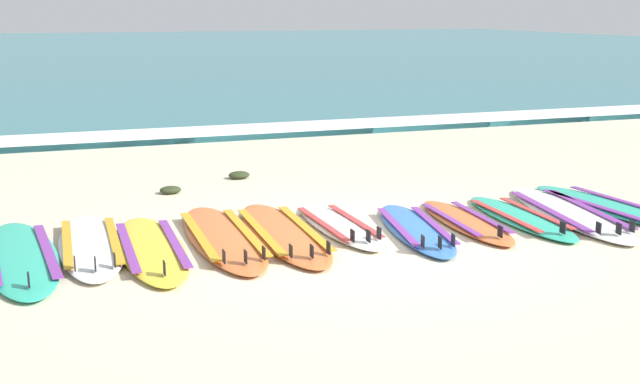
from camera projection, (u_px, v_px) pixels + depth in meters
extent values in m
plane|color=beige|center=(364.00, 238.00, 8.05)|extent=(80.00, 80.00, 0.00)
cube|color=teal|center=(79.00, 51.00, 41.29)|extent=(80.00, 60.00, 0.10)
cube|color=white|center=(208.00, 134.00, 14.33)|extent=(80.00, 1.20, 0.11)
ellipsoid|color=#2DB793|center=(20.00, 257.00, 7.34)|extent=(0.77, 2.57, 0.07)
cube|color=purple|center=(47.00, 249.00, 7.42)|extent=(0.19, 1.78, 0.01)
cube|color=black|center=(29.00, 280.00, 6.44)|extent=(0.02, 0.09, 0.11)
ellipsoid|color=white|center=(91.00, 245.00, 7.70)|extent=(0.69, 2.35, 0.07)
cube|color=gold|center=(67.00, 243.00, 7.63)|extent=(0.15, 1.63, 0.01)
cube|color=gold|center=(114.00, 239.00, 7.75)|extent=(0.15, 1.63, 0.01)
cube|color=black|center=(95.00, 264.00, 6.83)|extent=(0.02, 0.09, 0.11)
cube|color=black|center=(75.00, 264.00, 6.84)|extent=(0.02, 0.09, 0.11)
cube|color=black|center=(115.00, 260.00, 6.94)|extent=(0.02, 0.09, 0.11)
ellipsoid|color=yellow|center=(151.00, 248.00, 7.60)|extent=(0.67, 2.36, 0.07)
cube|color=purple|center=(128.00, 246.00, 7.52)|extent=(0.14, 1.64, 0.01)
cube|color=purple|center=(174.00, 242.00, 7.65)|extent=(0.14, 1.64, 0.01)
cube|color=black|center=(164.00, 268.00, 6.73)|extent=(0.02, 0.09, 0.11)
ellipsoid|color=orange|center=(223.00, 237.00, 7.97)|extent=(0.73, 2.55, 0.07)
cube|color=gold|center=(199.00, 235.00, 7.89)|extent=(0.15, 1.77, 0.01)
cube|color=gold|center=(246.00, 231.00, 8.03)|extent=(0.15, 1.77, 0.01)
cube|color=black|center=(246.00, 257.00, 7.03)|extent=(0.02, 0.09, 0.11)
cube|color=black|center=(224.00, 257.00, 7.04)|extent=(0.02, 0.09, 0.11)
cube|color=black|center=(264.00, 253.00, 7.14)|extent=(0.02, 0.09, 0.11)
ellipsoid|color=orange|center=(283.00, 233.00, 8.12)|extent=(0.74, 2.52, 0.07)
cube|color=gold|center=(261.00, 231.00, 8.04)|extent=(0.17, 1.74, 0.01)
cube|color=gold|center=(305.00, 227.00, 8.17)|extent=(0.17, 1.74, 0.01)
cube|color=black|center=(312.00, 251.00, 7.19)|extent=(0.02, 0.09, 0.11)
cube|color=black|center=(291.00, 251.00, 7.20)|extent=(0.02, 0.09, 0.11)
cube|color=black|center=(328.00, 248.00, 7.30)|extent=(0.02, 0.09, 0.11)
ellipsoid|color=silver|center=(339.00, 226.00, 8.39)|extent=(0.49, 1.94, 0.07)
cube|color=#D13838|center=(322.00, 223.00, 8.32)|extent=(0.07, 1.36, 0.01)
cube|color=#D13838|center=(355.00, 220.00, 8.44)|extent=(0.07, 1.36, 0.01)
cube|color=black|center=(368.00, 236.00, 7.67)|extent=(0.01, 0.09, 0.11)
cube|color=black|center=(352.00, 236.00, 7.68)|extent=(0.01, 0.09, 0.11)
cube|color=black|center=(379.00, 233.00, 7.77)|extent=(0.01, 0.09, 0.11)
ellipsoid|color=#3875CC|center=(415.00, 229.00, 8.26)|extent=(0.90, 2.13, 0.07)
cube|color=purple|center=(397.00, 226.00, 8.22)|extent=(0.35, 1.44, 0.01)
cube|color=purple|center=(434.00, 224.00, 8.28)|extent=(0.35, 1.44, 0.01)
cube|color=black|center=(440.00, 242.00, 7.46)|extent=(0.03, 0.09, 0.11)
cube|color=black|center=(423.00, 241.00, 7.50)|extent=(0.03, 0.09, 0.11)
cube|color=black|center=(453.00, 240.00, 7.54)|extent=(0.03, 0.09, 0.11)
ellipsoid|color=orange|center=(465.00, 221.00, 8.55)|extent=(0.63, 1.95, 0.07)
cube|color=purple|center=(450.00, 219.00, 8.49)|extent=(0.17, 1.34, 0.01)
cube|color=purple|center=(481.00, 216.00, 8.58)|extent=(0.17, 1.34, 0.01)
cube|color=black|center=(500.00, 231.00, 7.83)|extent=(0.02, 0.09, 0.11)
ellipsoid|color=#2DB793|center=(520.00, 218.00, 8.71)|extent=(0.61, 2.03, 0.07)
cube|color=#D13838|center=(505.00, 215.00, 8.65)|extent=(0.15, 1.41, 0.01)
cube|color=#D13838|center=(536.00, 212.00, 8.75)|extent=(0.15, 1.41, 0.01)
cube|color=black|center=(563.00, 228.00, 7.96)|extent=(0.02, 0.09, 0.11)
ellipsoid|color=silver|center=(569.00, 213.00, 8.90)|extent=(1.05, 2.63, 0.07)
cube|color=purple|center=(549.00, 210.00, 8.85)|extent=(0.38, 1.78, 0.01)
cube|color=purple|center=(589.00, 208.00, 8.93)|extent=(0.38, 1.78, 0.01)
cube|color=black|center=(619.00, 229.00, 7.92)|extent=(0.03, 0.09, 0.11)
cube|color=black|center=(599.00, 228.00, 7.95)|extent=(0.03, 0.09, 0.11)
cube|color=black|center=(632.00, 226.00, 8.01)|extent=(0.03, 0.09, 0.11)
ellipsoid|color=#2DB793|center=(607.00, 206.00, 9.20)|extent=(0.72, 2.35, 0.07)
cube|color=purple|center=(592.00, 204.00, 9.11)|extent=(0.18, 1.62, 0.01)
cube|color=purple|center=(621.00, 201.00, 9.27)|extent=(0.18, 1.62, 0.01)
ellipsoid|color=#2D381E|center=(170.00, 190.00, 9.97)|extent=(0.26, 0.21, 0.09)
ellipsoid|color=#2D381E|center=(239.00, 175.00, 10.84)|extent=(0.28, 0.22, 0.10)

